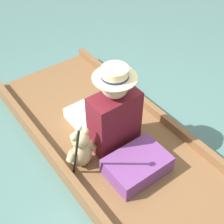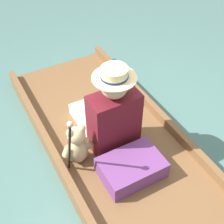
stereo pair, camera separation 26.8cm
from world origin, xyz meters
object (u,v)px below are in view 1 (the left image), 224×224
(teddy_bear, at_px, (81,149))
(seated_person, at_px, (109,114))
(wine_glass, at_px, (123,99))
(walking_cane, at_px, (77,147))

(teddy_bear, bearing_deg, seated_person, 14.09)
(teddy_bear, height_order, wine_glass, teddy_bear)
(teddy_bear, bearing_deg, wine_glass, 27.81)
(seated_person, height_order, walking_cane, seated_person)
(teddy_bear, distance_m, wine_glass, 0.89)
(seated_person, bearing_deg, teddy_bear, -173.52)
(seated_person, relative_size, wine_glass, 8.57)
(teddy_bear, xyz_separation_m, wine_glass, (0.78, 0.41, -0.13))
(seated_person, relative_size, walking_cane, 1.19)
(wine_glass, relative_size, walking_cane, 0.14)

